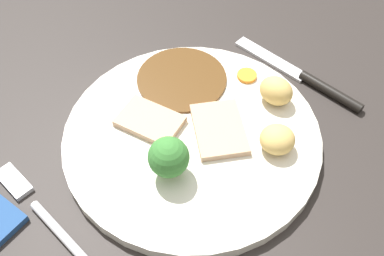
# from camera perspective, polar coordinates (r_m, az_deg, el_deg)

# --- Properties ---
(dining_table) EXTENTS (1.20, 0.84, 0.04)m
(dining_table) POSITION_cam_1_polar(r_m,az_deg,el_deg) (0.55, 1.37, -2.58)
(dining_table) COLOR #2B2623
(dining_table) RESTS_ON ground
(dinner_plate) EXTENTS (0.29, 0.29, 0.01)m
(dinner_plate) POSITION_cam_1_polar(r_m,az_deg,el_deg) (0.53, -0.00, -1.15)
(dinner_plate) COLOR silver
(dinner_plate) RESTS_ON dining_table
(gravy_pool) EXTENTS (0.11, 0.11, 0.00)m
(gravy_pool) POSITION_cam_1_polar(r_m,az_deg,el_deg) (0.58, -1.23, 5.91)
(gravy_pool) COLOR #563819
(gravy_pool) RESTS_ON dinner_plate
(meat_slice_main) EXTENTS (0.08, 0.09, 0.01)m
(meat_slice_main) POSITION_cam_1_polar(r_m,az_deg,el_deg) (0.53, 3.26, -0.14)
(meat_slice_main) COLOR tan
(meat_slice_main) RESTS_ON dinner_plate
(meat_slice_under) EXTENTS (0.07, 0.08, 0.01)m
(meat_slice_under) POSITION_cam_1_polar(r_m,az_deg,el_deg) (0.53, -5.06, 0.82)
(meat_slice_under) COLOR tan
(meat_slice_under) RESTS_ON dinner_plate
(roast_potato_left) EXTENTS (0.04, 0.04, 0.03)m
(roast_potato_left) POSITION_cam_1_polar(r_m,az_deg,el_deg) (0.55, 10.01, 4.40)
(roast_potato_left) COLOR #D8B260
(roast_potato_left) RESTS_ON dinner_plate
(roast_potato_right) EXTENTS (0.05, 0.05, 0.03)m
(roast_potato_right) POSITION_cam_1_polar(r_m,az_deg,el_deg) (0.51, 10.16, -1.34)
(roast_potato_right) COLOR #D8B260
(roast_potato_right) RESTS_ON dinner_plate
(carrot_coin_front) EXTENTS (0.02, 0.02, 0.00)m
(carrot_coin_front) POSITION_cam_1_polar(r_m,az_deg,el_deg) (0.59, 6.57, 6.23)
(carrot_coin_front) COLOR orange
(carrot_coin_front) RESTS_ON dinner_plate
(broccoli_floret) EXTENTS (0.04, 0.04, 0.05)m
(broccoli_floret) POSITION_cam_1_polar(r_m,az_deg,el_deg) (0.47, -2.81, -3.54)
(broccoli_floret) COLOR #8CB766
(broccoli_floret) RESTS_ON dinner_plate
(fork) EXTENTS (0.03, 0.15, 0.01)m
(fork) POSITION_cam_1_polar(r_m,az_deg,el_deg) (0.51, -17.72, -9.31)
(fork) COLOR silver
(fork) RESTS_ON dining_table
(knife) EXTENTS (0.04, 0.19, 0.01)m
(knife) POSITION_cam_1_polar(r_m,az_deg,el_deg) (0.61, 13.62, 5.72)
(knife) COLOR black
(knife) RESTS_ON dining_table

